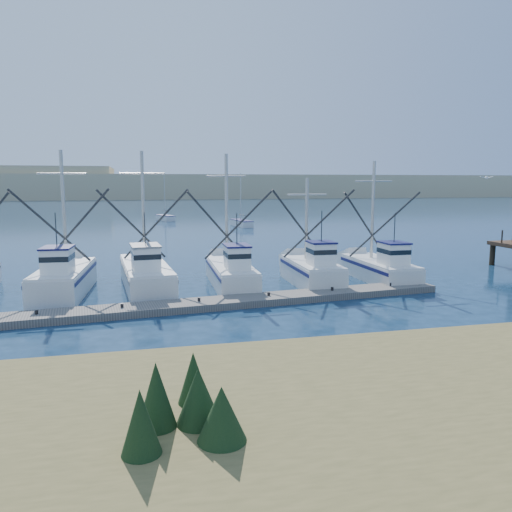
# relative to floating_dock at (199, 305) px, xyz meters

# --- Properties ---
(ground) EXTENTS (500.00, 500.00, 0.00)m
(ground) POSITION_rel_floating_dock_xyz_m (6.49, -6.21, -0.19)
(ground) COLOR #0C2135
(ground) RESTS_ON ground
(shore_bank) EXTENTS (40.00, 10.00, 1.60)m
(shore_bank) POSITION_rel_floating_dock_xyz_m (-1.51, -16.21, 0.61)
(shore_bank) COLOR #4C422D
(shore_bank) RESTS_ON ground
(floating_dock) EXTENTS (29.28, 5.15, 0.39)m
(floating_dock) POSITION_rel_floating_dock_xyz_m (0.00, 0.00, 0.00)
(floating_dock) COLOR slate
(floating_dock) RESTS_ON ground
(dune_ridge) EXTENTS (360.00, 60.00, 10.00)m
(dune_ridge) POSITION_rel_floating_dock_xyz_m (6.49, 203.79, 4.81)
(dune_ridge) COLOR tan
(dune_ridge) RESTS_ON ground
(trawler_fleet) EXTENTS (28.59, 9.65, 8.71)m
(trawler_fleet) POSITION_rel_floating_dock_xyz_m (-0.26, 5.02, 0.75)
(trawler_fleet) COLOR silver
(trawler_fleet) RESTS_ON ground
(sailboat_near) EXTENTS (2.51, 6.49, 8.10)m
(sailboat_near) POSITION_rel_floating_dock_xyz_m (12.35, 49.02, 0.30)
(sailboat_near) COLOR silver
(sailboat_near) RESTS_ON ground
(sailboat_far) EXTENTS (3.24, 5.64, 8.10)m
(sailboat_far) POSITION_rel_floating_dock_xyz_m (1.57, 63.43, 0.31)
(sailboat_far) COLOR silver
(sailboat_far) RESTS_ON ground
(flying_gull) EXTENTS (0.95, 0.17, 0.17)m
(flying_gull) POSITION_rel_floating_dock_xyz_m (19.05, 2.34, 6.81)
(flying_gull) COLOR white
(flying_gull) RESTS_ON ground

